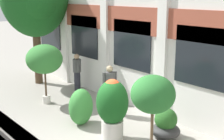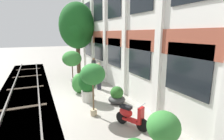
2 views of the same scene
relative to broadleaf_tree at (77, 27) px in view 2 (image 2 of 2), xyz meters
The scene contains 13 objects.
ground_plane 7.65m from the broadleaf_tree, 14.48° to the right, with size 80.00×80.00×0.00m, color #9E998E.
apartment_facade 6.52m from the broadleaf_tree, 12.17° to the left, with size 17.58×0.64×7.24m.
rail_tracks 8.59m from the broadleaf_tree, 32.74° to the right, with size 25.22×2.80×0.43m.
broadleaf_tree is the anchor object (origin of this frame).
potted_plant_glazed_jar 11.66m from the broadleaf_tree, ahead, with size 0.97×0.97×1.23m.
potted_plant_fluted_column 7.23m from the broadleaf_tree, ahead, with size 0.89×0.89×1.74m.
potted_plant_tall_urn 3.65m from the broadleaf_tree, 21.65° to the right, with size 1.33×1.33×2.21m.
potted_plant_wide_bowl 8.21m from the broadleaf_tree, ahead, with size 0.84×0.84×0.86m.
potted_plant_terracotta_small 8.59m from the broadleaf_tree, ahead, with size 1.01×1.01×2.22m.
scooter_second_parked 10.25m from the broadleaf_tree, ahead, with size 1.27×0.77×0.98m.
resident_by_doorway 5.84m from the broadleaf_tree, ahead, with size 0.34×0.52×1.68m.
resident_watching_tracks 3.81m from the broadleaf_tree, 16.98° to the left, with size 0.50×0.34×1.58m.
topiary_hedge 6.22m from the broadleaf_tree, 12.83° to the right, with size 0.91×0.70×1.14m, color #388438.
Camera 2 is at (8.41, -1.69, 3.41)m, focal length 28.00 mm.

